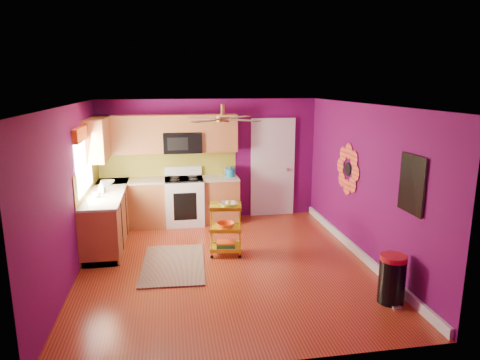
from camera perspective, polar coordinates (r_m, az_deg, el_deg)
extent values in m
plane|color=maroon|center=(6.92, -1.92, -11.19)|extent=(5.00, 5.00, 0.00)
cube|color=#600B52|center=(8.94, -4.11, 2.71)|extent=(4.50, 0.04, 2.50)
cube|color=#600B52|center=(4.16, 2.58, -9.27)|extent=(4.50, 0.04, 2.50)
cube|color=#600B52|center=(6.61, -21.73, -1.78)|extent=(0.04, 5.00, 2.50)
cube|color=#600B52|center=(7.15, 16.18, -0.33)|extent=(0.04, 5.00, 2.50)
cube|color=silver|center=(6.33, -2.10, 9.98)|extent=(4.50, 5.00, 0.04)
cube|color=white|center=(7.48, 15.40, -9.17)|extent=(0.05, 4.90, 0.14)
cube|color=brown|center=(8.05, -17.21, -4.84)|extent=(0.60, 2.30, 0.90)
cube|color=brown|center=(8.79, -9.37, -2.96)|extent=(2.80, 0.60, 0.90)
cube|color=beige|center=(7.93, -17.43, -1.60)|extent=(0.63, 2.30, 0.04)
cube|color=beige|center=(8.67, -9.48, 0.03)|extent=(2.80, 0.63, 0.04)
cube|color=black|center=(8.18, -17.02, -7.51)|extent=(0.54, 2.30, 0.10)
cube|color=black|center=(8.90, -9.28, -5.44)|extent=(2.80, 0.54, 0.10)
cube|color=white|center=(8.76, -7.41, -2.88)|extent=(0.76, 0.66, 0.92)
cube|color=black|center=(8.65, -7.50, 0.09)|extent=(0.76, 0.62, 0.03)
cube|color=white|center=(8.90, -7.59, 1.21)|extent=(0.76, 0.06, 0.18)
cube|color=black|center=(8.45, -7.32, -3.53)|extent=(0.45, 0.02, 0.55)
cube|color=brown|center=(8.69, -14.61, 5.88)|extent=(1.32, 0.33, 0.75)
cube|color=brown|center=(8.71, -2.82, 6.29)|extent=(0.72, 0.33, 0.75)
cube|color=brown|center=(8.64, -7.75, 7.50)|extent=(0.76, 0.33, 0.34)
cube|color=brown|center=(8.27, -18.32, 5.31)|extent=(0.33, 1.30, 0.75)
cube|color=black|center=(8.65, -7.67, 4.97)|extent=(0.76, 0.38, 0.40)
cube|color=olive|center=(8.90, -9.56, 2.16)|extent=(2.80, 0.01, 0.51)
cube|color=olive|center=(7.91, -19.64, 0.26)|extent=(0.01, 2.30, 0.51)
cube|color=white|center=(7.56, -20.15, 2.41)|extent=(0.03, 1.20, 1.00)
cube|color=#F35815|center=(7.49, -20.20, 5.96)|extent=(0.08, 1.35, 0.22)
cube|color=white|center=(9.18, 4.34, 1.55)|extent=(0.85, 0.04, 2.05)
cube|color=white|center=(9.16, 4.37, 1.52)|extent=(0.95, 0.02, 2.15)
sphere|color=#BF8C3F|center=(9.21, 6.36, 1.39)|extent=(0.07, 0.07, 0.07)
cylinder|color=black|center=(7.65, 14.17, 1.40)|extent=(0.01, 0.24, 0.24)
cube|color=teal|center=(5.88, 22.01, -0.54)|extent=(0.03, 0.52, 0.72)
cube|color=black|center=(5.87, 21.89, -0.54)|extent=(0.01, 0.56, 0.76)
cylinder|color=#BF8C3F|center=(6.53, -2.32, 9.36)|extent=(0.06, 0.06, 0.16)
cylinder|color=#BF8C3F|center=(6.54, -2.31, 8.13)|extent=(0.20, 0.20, 0.08)
cube|color=#4C2D19|center=(6.84, -0.34, 8.35)|extent=(0.47, 0.47, 0.01)
cube|color=#4C2D19|center=(6.78, -4.88, 8.26)|extent=(0.47, 0.47, 0.01)
cube|color=#4C2D19|center=(6.24, -4.47, 7.88)|extent=(0.47, 0.47, 0.01)
cube|color=#4C2D19|center=(6.31, 0.45, 7.98)|extent=(0.47, 0.47, 0.01)
cube|color=black|center=(6.97, -8.87, -11.04)|extent=(1.04, 1.62, 0.02)
cylinder|color=yellow|center=(6.99, -3.85, -7.07)|extent=(0.02, 0.02, 0.80)
cylinder|color=yellow|center=(6.98, -0.02, -7.05)|extent=(0.02, 0.02, 0.80)
cylinder|color=yellow|center=(7.29, -3.74, -6.21)|extent=(0.02, 0.02, 0.80)
cylinder|color=yellow|center=(7.28, -0.08, -6.20)|extent=(0.02, 0.02, 0.80)
sphere|color=black|center=(7.14, -3.80, -10.17)|extent=(0.06, 0.06, 0.06)
sphere|color=black|center=(7.13, -0.02, -10.16)|extent=(0.06, 0.06, 0.06)
sphere|color=black|center=(7.43, -3.69, -9.21)|extent=(0.06, 0.06, 0.06)
sphere|color=black|center=(7.43, -0.08, -9.20)|extent=(0.06, 0.06, 0.06)
cube|color=yellow|center=(7.01, -1.95, -3.67)|extent=(0.57, 0.45, 0.03)
cube|color=yellow|center=(7.13, -1.92, -6.52)|extent=(0.57, 0.45, 0.03)
cube|color=yellow|center=(7.25, -1.90, -9.06)|extent=(0.57, 0.45, 0.03)
imported|color=beige|center=(7.00, -1.56, -3.29)|extent=(0.32, 0.32, 0.07)
sphere|color=yellow|center=(6.99, -1.56, -3.12)|extent=(0.09, 0.09, 0.09)
imported|color=#F35815|center=(7.11, -1.93, -6.06)|extent=(0.33, 0.33, 0.09)
cube|color=navy|center=(7.24, -1.91, -8.81)|extent=(0.33, 0.27, 0.04)
cube|color=#267233|center=(7.22, -1.91, -8.55)|extent=(0.33, 0.27, 0.03)
cube|color=#F35815|center=(7.21, -1.91, -8.33)|extent=(0.33, 0.27, 0.03)
cylinder|color=black|center=(6.05, 19.58, -12.61)|extent=(0.37, 0.37, 0.58)
cylinder|color=red|center=(5.92, 19.82, -9.75)|extent=(0.34, 0.34, 0.07)
cube|color=beige|center=(6.04, 20.18, -15.64)|extent=(0.12, 0.07, 0.03)
cylinder|color=#15779E|center=(8.74, -1.29, 0.98)|extent=(0.18, 0.18, 0.16)
sphere|color=#15779E|center=(8.72, -1.30, 1.62)|extent=(0.06, 0.06, 0.06)
cube|color=beige|center=(8.85, -1.40, 1.19)|extent=(0.22, 0.15, 0.18)
imported|color=#EA3F72|center=(7.77, -18.02, -1.02)|extent=(0.09, 0.09, 0.20)
imported|color=white|center=(7.93, -17.95, -0.79)|extent=(0.14, 0.14, 0.18)
imported|color=white|center=(8.48, -17.24, -0.30)|extent=(0.27, 0.27, 0.07)
imported|color=white|center=(7.54, -18.55, -1.88)|extent=(0.12, 0.12, 0.09)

